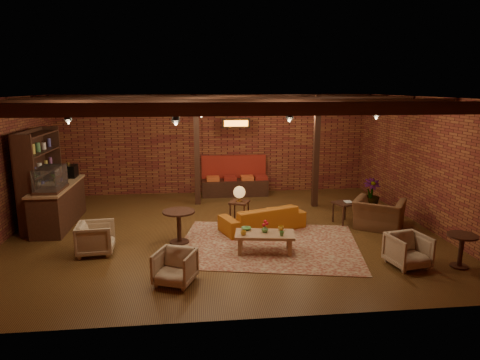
{
  "coord_description": "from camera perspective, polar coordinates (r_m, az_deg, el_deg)",
  "views": [
    {
      "loc": [
        -0.69,
        -9.81,
        3.45
      ],
      "look_at": [
        0.41,
        0.2,
        1.23
      ],
      "focal_mm": 32.0,
      "sensor_mm": 36.0,
      "label": 1
    }
  ],
  "objects": [
    {
      "name": "service_sign",
      "position": [
        13.02,
        -0.54,
        7.57
      ],
      "size": [
        0.86,
        0.06,
        0.3
      ],
      "primitive_type": "cube",
      "color": "orange",
      "rests_on": "ceiling"
    },
    {
      "name": "ceiling_beams",
      "position": [
        9.84,
        -2.25,
        10.26
      ],
      "size": [
        9.8,
        6.4,
        0.22
      ],
      "primitive_type": null,
      "color": "black",
      "rests_on": "ceiling"
    },
    {
      "name": "sofa",
      "position": [
        10.49,
        3.01,
        -5.07
      ],
      "size": [
        2.2,
        1.46,
        0.6
      ],
      "primitive_type": "imported",
      "rotation": [
        0.0,
        0.0,
        3.49
      ],
      "color": "#A75617",
      "rests_on": "floor"
    },
    {
      "name": "wall_back",
      "position": [
        13.95,
        -3.37,
        4.77
      ],
      "size": [
        10.0,
        0.02,
        3.2
      ],
      "primitive_type": "cube",
      "color": "maroon",
      "rests_on": "ground"
    },
    {
      "name": "armchair_b",
      "position": [
        7.81,
        -8.66,
        -11.21
      ],
      "size": [
        0.83,
        0.81,
        0.67
      ],
      "primitive_type": "imported",
      "rotation": [
        0.0,
        0.0,
        -0.37
      ],
      "color": "beige",
      "rests_on": "floor"
    },
    {
      "name": "plant_tall",
      "position": [
        12.6,
        17.33,
        2.07
      ],
      "size": [
        1.58,
        1.58,
        2.62
      ],
      "primitive_type": "imported",
      "rotation": [
        0.0,
        0.0,
        -0.08
      ],
      "color": "#4C7F4C",
      "rests_on": "floor"
    },
    {
      "name": "side_table_lamp",
      "position": [
        10.89,
        -0.09,
        -2.02
      ],
      "size": [
        0.6,
        0.6,
        0.96
      ],
      "rotation": [
        0.0,
        0.0,
        -0.4
      ],
      "color": "black",
      "rests_on": "floor"
    },
    {
      "name": "ceiling_spotlights",
      "position": [
        9.85,
        -2.24,
        8.98
      ],
      "size": [
        6.4,
        4.4,
        0.28
      ],
      "primitive_type": null,
      "color": "black",
      "rests_on": "ceiling"
    },
    {
      "name": "rug",
      "position": [
        9.61,
        3.83,
        -8.6
      ],
      "size": [
        4.42,
        3.71,
        0.01
      ],
      "primitive_type": "cube",
      "rotation": [
        0.0,
        0.0,
        -0.2
      ],
      "color": "maroon",
      "rests_on": "floor"
    },
    {
      "name": "plant_counter",
      "position": [
        11.71,
        -22.53,
        0.48
      ],
      "size": [
        0.35,
        0.39,
        0.3
      ],
      "primitive_type": "imported",
      "color": "#337F33",
      "rests_on": "service_counter"
    },
    {
      "name": "post_right",
      "position": [
        12.45,
        10.12,
        3.68
      ],
      "size": [
        0.16,
        0.16,
        3.2
      ],
      "primitive_type": "cube",
      "color": "black",
      "rests_on": "ground"
    },
    {
      "name": "armchair_a",
      "position": [
        9.49,
        -18.7,
        -7.18
      ],
      "size": [
        0.72,
        0.77,
        0.74
      ],
      "primitive_type": "imported",
      "rotation": [
        0.0,
        0.0,
        1.64
      ],
      "color": "beige",
      "rests_on": "floor"
    },
    {
      "name": "round_table_left",
      "position": [
        9.65,
        -8.15,
        -5.47
      ],
      "size": [
        0.72,
        0.72,
        0.75
      ],
      "color": "black",
      "rests_on": "floor"
    },
    {
      "name": "side_table_book",
      "position": [
        11.24,
        13.78,
        -3.12
      ],
      "size": [
        0.63,
        0.63,
        0.57
      ],
      "rotation": [
        0.0,
        0.0,
        0.36
      ],
      "color": "black",
      "rests_on": "floor"
    },
    {
      "name": "floor",
      "position": [
        10.42,
        -2.11,
        -6.92
      ],
      "size": [
        10.0,
        10.0,
        0.0
      ],
      "primitive_type": "plane",
      "color": "#371E0D",
      "rests_on": "ground"
    },
    {
      "name": "armchair_far",
      "position": [
        9.01,
        21.52,
        -8.55
      ],
      "size": [
        0.8,
        0.76,
        0.71
      ],
      "primitive_type": "imported",
      "rotation": [
        0.0,
        0.0,
        0.19
      ],
      "color": "beige",
      "rests_on": "floor"
    },
    {
      "name": "service_counter",
      "position": [
        11.64,
        -23.1,
        -1.75
      ],
      "size": [
        0.8,
        2.5,
        1.6
      ],
      "primitive_type": null,
      "color": "black",
      "rests_on": "ground"
    },
    {
      "name": "ceiling_pipe",
      "position": [
        11.45,
        -2.82,
        9.4
      ],
      "size": [
        9.6,
        0.12,
        0.12
      ],
      "primitive_type": "cylinder",
      "rotation": [
        0.0,
        1.57,
        0.0
      ],
      "color": "black",
      "rests_on": "ceiling"
    },
    {
      "name": "wall_front",
      "position": [
        6.14,
        0.51,
        -5.11
      ],
      "size": [
        10.0,
        0.02,
        3.2
      ],
      "primitive_type": "cube",
      "color": "maroon",
      "rests_on": "ground"
    },
    {
      "name": "banquette",
      "position": [
        13.74,
        -0.71,
        0.02
      ],
      "size": [
        2.1,
        0.7,
        1.0
      ],
      "primitive_type": null,
      "color": "maroon",
      "rests_on": "ground"
    },
    {
      "name": "wall_right",
      "position": [
        11.49,
        23.56,
        2.12
      ],
      "size": [
        0.02,
        8.0,
        3.2
      ],
      "primitive_type": "cube",
      "color": "maroon",
      "rests_on": "ground"
    },
    {
      "name": "post_left",
      "position": [
        12.55,
        -5.78,
        3.88
      ],
      "size": [
        0.16,
        0.16,
        3.2
      ],
      "primitive_type": "cube",
      "color": "black",
      "rests_on": "ground"
    },
    {
      "name": "coffee_table",
      "position": [
        9.09,
        3.24,
        -7.35
      ],
      "size": [
        1.32,
        0.8,
        0.68
      ],
      "rotation": [
        0.0,
        0.0,
        -0.16
      ],
      "color": "#88603F",
      "rests_on": "floor"
    },
    {
      "name": "shelving_hutch",
      "position": [
        11.77,
        -24.99,
        0.23
      ],
      "size": [
        0.52,
        2.0,
        2.4
      ],
      "primitive_type": null,
      "color": "black",
      "rests_on": "ground"
    },
    {
      "name": "ceiling",
      "position": [
        9.84,
        -2.26,
        10.96
      ],
      "size": [
        10.0,
        8.0,
        0.02
      ],
      "primitive_type": "cube",
      "color": "black",
      "rests_on": "wall_back"
    },
    {
      "name": "armchair_right",
      "position": [
        11.04,
        18.06,
        -3.72
      ],
      "size": [
        1.35,
        1.25,
        0.99
      ],
      "primitive_type": "imported",
      "rotation": [
        0.0,
        0.0,
        2.54
      ],
      "color": "brown",
      "rests_on": "floor"
    },
    {
      "name": "round_table_right",
      "position": [
        9.36,
        27.42,
        -7.77
      ],
      "size": [
        0.57,
        0.57,
        0.66
      ],
      "color": "black",
      "rests_on": "floor"
    }
  ]
}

